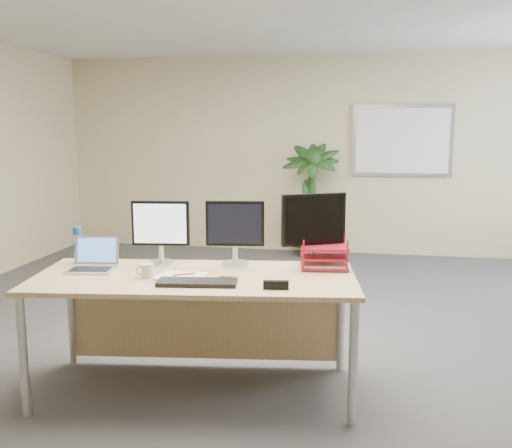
% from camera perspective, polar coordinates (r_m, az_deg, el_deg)
% --- Properties ---
extents(floor, '(8.00, 8.00, 0.00)m').
position_cam_1_polar(floor, '(4.32, 0.27, -13.98)').
color(floor, '#424247').
rests_on(floor, ground).
extents(back_wall, '(7.00, 0.04, 2.70)m').
position_cam_1_polar(back_wall, '(7.93, 5.58, 6.88)').
color(back_wall, beige).
rests_on(back_wall, floor).
extents(whiteboard, '(1.30, 0.04, 0.95)m').
position_cam_1_polar(whiteboard, '(7.87, 14.40, 8.06)').
color(whiteboard, '#AFB0B4').
rests_on(whiteboard, back_wall).
extents(desk, '(2.16, 1.13, 0.79)m').
position_cam_1_polar(desk, '(3.85, -5.82, -7.14)').
color(desk, tan).
rests_on(desk, floor).
extents(floor_plant, '(0.88, 0.88, 1.50)m').
position_cam_1_polar(floor_plant, '(7.68, 5.38, 2.30)').
color(floor_plant, '#133414').
rests_on(floor_plant, floor).
extents(monitor_left, '(0.40, 0.18, 0.44)m').
position_cam_1_polar(monitor_left, '(3.98, -9.51, -0.41)').
color(monitor_left, silver).
rests_on(monitor_left, desk).
extents(monitor_right, '(0.40, 0.18, 0.45)m').
position_cam_1_polar(monitor_right, '(3.90, -2.11, -0.45)').
color(monitor_right, silver).
rests_on(monitor_right, desk).
extents(monitor_dark, '(0.42, 0.25, 0.50)m').
position_cam_1_polar(monitor_dark, '(3.87, 5.79, -0.11)').
color(monitor_dark, silver).
rests_on(monitor_dark, desk).
extents(laptop, '(0.33, 0.30, 0.22)m').
position_cam_1_polar(laptop, '(3.97, -15.92, -3.57)').
color(laptop, '#BBBBBF').
rests_on(laptop, desk).
extents(keyboard, '(0.50, 0.22, 0.03)m').
position_cam_1_polar(keyboard, '(3.48, -5.91, -5.83)').
color(keyboard, black).
rests_on(keyboard, desk).
extents(coffee_mug, '(0.12, 0.08, 0.09)m').
position_cam_1_polar(coffee_mug, '(3.68, -10.85, -4.61)').
color(coffee_mug, silver).
rests_on(coffee_mug, desk).
extents(spiral_notebook, '(0.30, 0.22, 0.01)m').
position_cam_1_polar(spiral_notebook, '(3.66, -7.52, -5.23)').
color(spiral_notebook, white).
rests_on(spiral_notebook, desk).
extents(orange_pen, '(0.13, 0.09, 0.01)m').
position_cam_1_polar(orange_pen, '(3.66, -7.20, -5.00)').
color(orange_pen, '#DE4818').
rests_on(orange_pen, spiral_notebook).
extents(yellow_highlighter, '(0.12, 0.02, 0.02)m').
position_cam_1_polar(yellow_highlighter, '(3.63, -2.73, -5.23)').
color(yellow_highlighter, yellow).
rests_on(yellow_highlighter, desk).
extents(water_bottle, '(0.07, 0.07, 0.26)m').
position_cam_1_polar(water_bottle, '(4.18, -17.38, -2.08)').
color(water_bottle, '#A9B8C7').
rests_on(water_bottle, desk).
extents(letter_tray, '(0.34, 0.28, 0.15)m').
position_cam_1_polar(letter_tray, '(3.87, 6.83, -3.46)').
color(letter_tray, maroon).
rests_on(letter_tray, desk).
extents(stapler, '(0.16, 0.06, 0.05)m').
position_cam_1_polar(stapler, '(3.37, 2.01, -6.11)').
color(stapler, black).
rests_on(stapler, desk).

